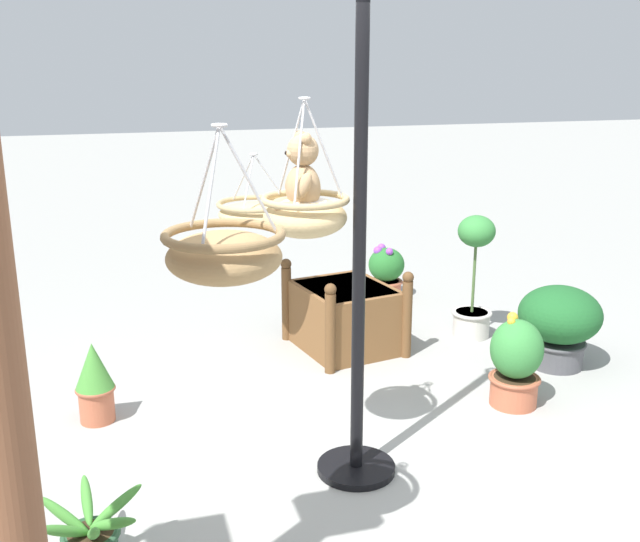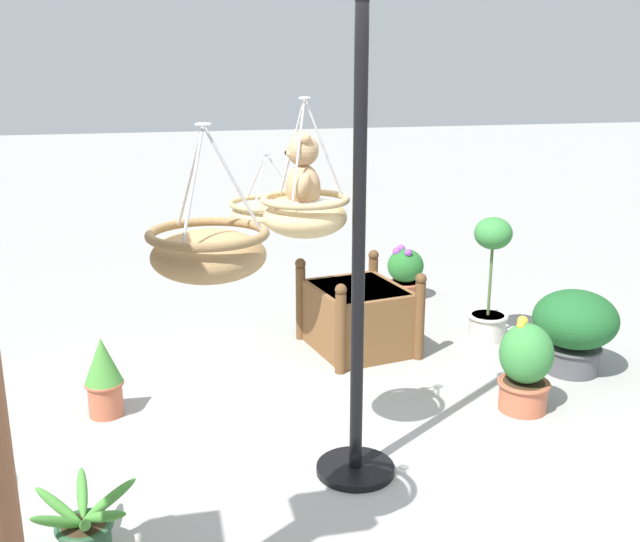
% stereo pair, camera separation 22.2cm
% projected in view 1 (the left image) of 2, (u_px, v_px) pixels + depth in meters
% --- Properties ---
extents(ground_plane, '(40.00, 40.00, 0.00)m').
position_uv_depth(ground_plane, '(329.00, 464.00, 4.29)').
color(ground_plane, '#9E9E99').
extents(display_pole_central, '(0.44, 0.44, 2.62)m').
position_uv_depth(display_pole_central, '(358.00, 332.00, 3.99)').
color(display_pole_central, black).
rests_on(display_pole_central, ground).
extents(hanging_basket_with_teddy, '(0.47, 0.47, 0.72)m').
position_uv_depth(hanging_basket_with_teddy, '(305.00, 214.00, 3.89)').
color(hanging_basket_with_teddy, tan).
extents(teddy_bear, '(0.29, 0.26, 0.42)m').
position_uv_depth(teddy_bear, '(301.00, 179.00, 3.83)').
color(teddy_bear, tan).
extents(hanging_basket_left_high, '(0.47, 0.47, 0.60)m').
position_uv_depth(hanging_basket_left_high, '(224.00, 253.00, 2.83)').
color(hanging_basket_left_high, '#A37F51').
extents(hanging_basket_right_low, '(0.55, 0.55, 0.52)m').
position_uv_depth(hanging_basket_right_low, '(255.00, 212.00, 5.38)').
color(hanging_basket_right_low, tan).
extents(wooden_planter_box, '(0.97, 0.89, 0.69)m').
position_uv_depth(wooden_planter_box, '(345.00, 314.00, 5.94)').
color(wooden_planter_box, brown).
rests_on(wooden_planter_box, ground).
extents(potted_plant_fern_front, '(0.35, 0.35, 0.62)m').
position_uv_depth(potted_plant_fern_front, '(516.00, 362.00, 4.95)').
color(potted_plant_fern_front, '#BC6042').
rests_on(potted_plant_fern_front, ground).
extents(potted_plant_flowering_red, '(0.35, 0.35, 0.52)m').
position_uv_depth(potted_plant_flowering_red, '(386.00, 272.00, 7.19)').
color(potted_plant_flowering_red, '#BC6042').
rests_on(potted_plant_flowering_red, ground).
extents(potted_plant_bushy_green, '(0.25, 0.25, 0.53)m').
position_uv_depth(potted_plant_bushy_green, '(95.00, 381.00, 4.73)').
color(potted_plant_bushy_green, '#BC6042').
rests_on(potted_plant_bushy_green, ground).
extents(potted_plant_small_succulent, '(0.34, 0.34, 1.03)m').
position_uv_depth(potted_plant_small_succulent, '(474.00, 278.00, 6.12)').
color(potted_plant_small_succulent, beige).
rests_on(potted_plant_small_succulent, ground).
extents(potted_plant_conical_shrub, '(0.61, 0.61, 0.62)m').
position_uv_depth(potted_plant_conical_shrub, '(559.00, 322.00, 5.57)').
color(potted_plant_conical_shrub, '#4C4C51').
rests_on(potted_plant_conical_shrub, ground).
extents(potted_plant_broad_leaf, '(0.53, 0.50, 0.34)m').
position_uv_depth(potted_plant_broad_leaf, '(91.00, 537.00, 3.42)').
color(potted_plant_broad_leaf, '#2D5638').
rests_on(potted_plant_broad_leaf, ground).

